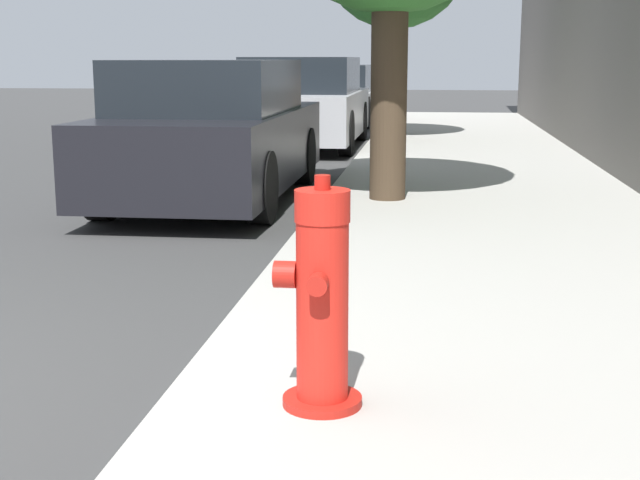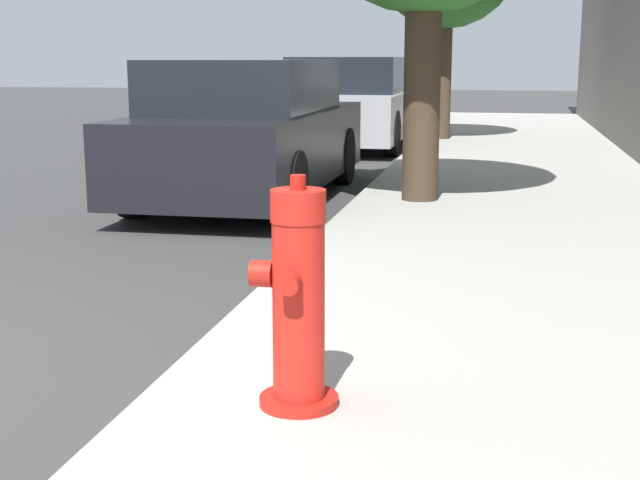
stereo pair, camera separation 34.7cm
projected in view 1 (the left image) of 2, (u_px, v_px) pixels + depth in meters
sidewalk_slab at (567, 451)px, 3.25m from camera, size 3.17×40.00×0.12m
fire_hydrant at (321, 302)px, 3.45m from camera, size 0.35×0.35×0.92m
parked_car_near at (214, 133)px, 9.25m from camera, size 1.70×4.31×1.45m
parked_car_mid at (304, 104)px, 14.86m from camera, size 1.88×4.33×1.49m
parked_car_far at (333, 96)px, 20.01m from camera, size 1.83×4.15×1.33m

